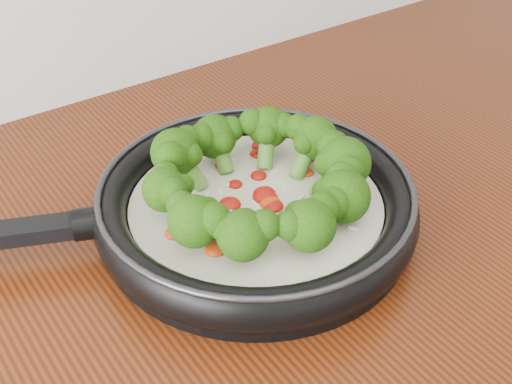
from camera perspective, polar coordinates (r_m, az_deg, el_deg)
skillet at (r=0.75m, az=-0.10°, el=-0.78°), size 0.57×0.45×0.10m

